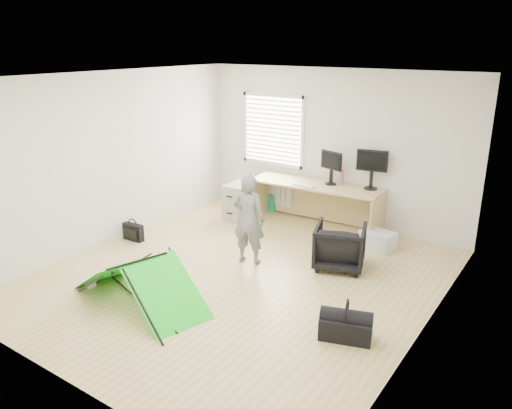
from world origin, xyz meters
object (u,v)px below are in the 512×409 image
Objects in this scene: office_chair at (340,246)px; storage_crate at (378,240)px; laptop_bag at (133,232)px; monitor_left at (331,172)px; filing_cabinet at (239,201)px; monitor_right at (372,175)px; person at (249,219)px; duffel_bag at (346,328)px; desk at (315,205)px; thermos at (342,177)px; kite at (139,282)px.

storage_crate is (0.21, 0.96, -0.18)m from office_chair.
storage_crate is 1.34× the size of laptop_bag.
laptop_bag is at bearing -118.11° from monitor_left.
filing_cabinet is 1.45× the size of monitor_left.
monitor_right is (2.27, 0.60, 0.70)m from filing_cabinet.
person reaches higher than filing_cabinet.
filing_cabinet reaches higher than duffel_bag.
desk is 3.48m from duffel_bag.
monitor_right reaches higher than laptop_bag.
desk is 0.66m from monitor_left.
desk is at bearing 105.93° from duffel_bag.
monitor_right reaches higher than storage_crate.
laptop_bag is 4.13m from duffel_bag.
monitor_right reaches higher than monitor_left.
monitor_left reaches higher than storage_crate.
storage_crate is at bearing -30.52° from thermos.
kite is (-1.42, -3.85, -0.74)m from monitor_right.
filing_cabinet is 1.28× the size of storage_crate.
person is (-1.00, -2.09, -0.35)m from monitor_right.
person is 2.37× the size of duffel_bag.
person reaches higher than thermos.
filing_cabinet is 3.37m from kite.
kite is (-0.75, -3.73, -0.71)m from monitor_left.
office_chair is at bearing 72.87° from kite.
thermos is 3.61m from laptop_bag.
monitor_right is at bearing -128.44° from person.
duffel_bag is (1.03, -3.13, -0.90)m from monitor_right.
filing_cabinet is at bearing -168.33° from desk.
office_chair is (0.70, -1.49, -0.59)m from thermos.
monitor_left is 0.20m from thermos.
monitor_right is 0.89× the size of duffel_bag.
person is (1.27, -1.50, 0.35)m from filing_cabinet.
person is (-0.48, -2.09, -0.24)m from thermos.
office_chair reaches higher than laptop_bag.
filing_cabinet is (-1.38, -0.36, -0.07)m from desk.
thermos reaches higher than filing_cabinet.
kite is (-1.60, -2.35, -0.04)m from office_chair.
person reaches higher than monitor_right.
filing_cabinet is 2.53× the size of thermos.
storage_crate is (1.05, -0.42, -0.85)m from monitor_left.
office_chair is (0.84, -1.38, -0.67)m from monitor_left.
kite is at bearing -118.60° from storage_crate.
storage_crate is (1.81, 3.31, -0.14)m from kite.
thermos is at bearing 169.13° from monitor_right.
kite is (0.85, -3.26, -0.04)m from filing_cabinet.
monitor_left is 0.62× the size of office_chair.
storage_crate is 0.89× the size of duffel_bag.
filing_cabinet is 2.04m from laptop_bag.
monitor_left reaches higher than duffel_bag.
thermos is 1.30m from storage_crate.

